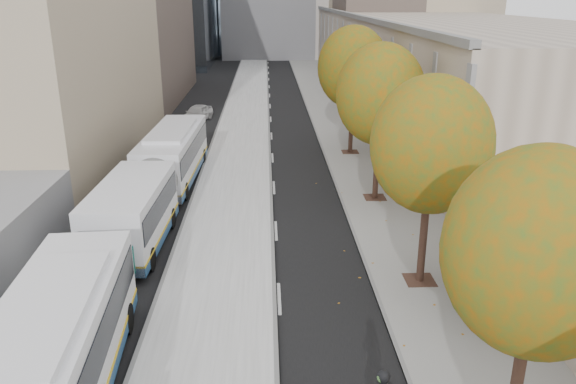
{
  "coord_description": "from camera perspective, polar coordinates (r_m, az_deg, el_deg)",
  "views": [
    {
      "loc": [
        -2.02,
        -5.36,
        10.11
      ],
      "look_at": [
        -1.17,
        16.18,
        2.5
      ],
      "focal_mm": 35.0,
      "sensor_mm": 36.0,
      "label": 1
    }
  ],
  "objects": [
    {
      "name": "building_tan",
      "position": [
        71.79,
        12.26,
        14.14
      ],
      "size": [
        18.0,
        92.0,
        8.0
      ],
      "primitive_type": "cube",
      "color": "gray",
      "rests_on": "ground"
    },
    {
      "name": "bus_shelter",
      "position": [
        19.71,
        21.1,
        -5.65
      ],
      "size": [
        1.9,
        4.4,
        2.53
      ],
      "color": "#383A3F",
      "rests_on": "sidewalk"
    },
    {
      "name": "tree_c",
      "position": [
        19.8,
        14.36,
        4.63
      ],
      "size": [
        4.2,
        4.2,
        7.28
      ],
      "color": "#321D17",
      "rests_on": "sidewalk"
    },
    {
      "name": "tree_b",
      "position": [
        12.83,
        24.07,
        -5.66
      ],
      "size": [
        4.0,
        4.0,
        6.97
      ],
      "color": "#321D17",
      "rests_on": "sidewalk"
    },
    {
      "name": "tree_d",
      "position": [
        28.31,
        9.37,
        9.76
      ],
      "size": [
        4.4,
        4.4,
        7.6
      ],
      "color": "#321D17",
      "rests_on": "sidewalk"
    },
    {
      "name": "sidewalk",
      "position": [
        42.04,
        6.25,
        5.47
      ],
      "size": [
        4.75,
        150.0,
        0.08
      ],
      "primitive_type": "cube",
      "color": "gray",
      "rests_on": "ground"
    },
    {
      "name": "bus_platform",
      "position": [
        41.63,
        -4.76,
        5.43
      ],
      "size": [
        4.25,
        150.0,
        0.15
      ],
      "primitive_type": "cube",
      "color": "#ADADAD",
      "rests_on": "ground"
    },
    {
      "name": "distant_car",
      "position": [
        48.11,
        -9.21,
        7.9
      ],
      "size": [
        2.63,
        4.32,
        1.38
      ],
      "primitive_type": "imported",
      "rotation": [
        0.0,
        0.0,
        -0.27
      ],
      "color": "silver",
      "rests_on": "ground"
    },
    {
      "name": "bus_far",
      "position": [
        28.85,
        -12.98,
        1.7
      ],
      "size": [
        3.1,
        17.19,
        2.85
      ],
      "rotation": [
        0.0,
        0.0,
        -0.03
      ],
      "color": "silver",
      "rests_on": "ground"
    },
    {
      "name": "tree_e",
      "position": [
        37.05,
        6.65,
        12.46
      ],
      "size": [
        4.6,
        4.6,
        7.92
      ],
      "color": "#321D17",
      "rests_on": "sidewalk"
    }
  ]
}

